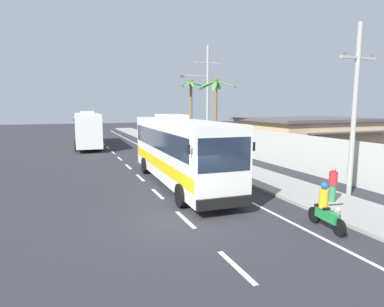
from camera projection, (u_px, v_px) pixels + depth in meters
The scene contains 14 objects.
ground_plane at pixel (186, 220), 12.42m from camera, with size 160.00×160.00×0.00m, color #28282D.
sidewalk_kerb at pixel (225, 165), 24.08m from camera, with size 3.20×90.00×0.14m, color gray.
lane_markings at pixel (150, 160), 26.78m from camera, with size 3.77×71.00×0.01m.
boundary_wall at pixel (242, 142), 28.98m from camera, with size 0.24×60.00×2.48m, color #B2B2AD.
coach_bus_foreground at pixel (179, 148), 18.07m from camera, with size 3.08×12.05×3.90m.
coach_bus_far_lane at pixel (87, 128), 35.60m from camera, with size 3.18×12.58×3.89m.
motorcycle_beside_bus at pixel (325, 210), 11.52m from camera, with size 0.56×1.96×1.67m.
pedestrian_midwalk at pixel (333, 184), 14.30m from camera, with size 0.36×0.36×1.55m.
pedestrian_far_walk at pixel (188, 145), 28.30m from camera, with size 0.36×0.36×1.65m.
utility_pole_nearest at pixel (355, 108), 15.51m from camera, with size 2.16×0.24×8.22m.
utility_pole_mid at pixel (207, 97), 30.23m from camera, with size 4.00×0.24×9.94m.
palm_nearest at pixel (216, 100), 27.49m from camera, with size 3.88×3.62×6.75m.
palm_second at pixel (191, 99), 34.04m from camera, with size 2.73×2.64×7.24m.
roadside_building at pixel (310, 136), 30.15m from camera, with size 12.26×9.46×3.33m.
Camera 1 is at (-4.15, -11.19, 4.32)m, focal length 30.22 mm.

